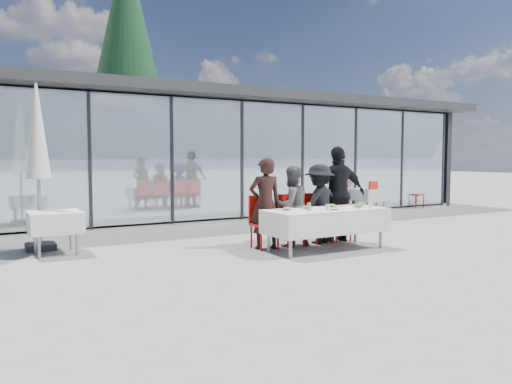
% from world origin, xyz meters
% --- Properties ---
extents(ground, '(90.00, 90.00, 0.00)m').
position_xyz_m(ground, '(0.00, 0.00, 0.00)').
color(ground, gray).
rests_on(ground, ground).
extents(pavilion, '(14.80, 8.80, 3.44)m').
position_xyz_m(pavilion, '(2.00, 8.16, 2.15)').
color(pavilion, gray).
rests_on(pavilion, ground).
extents(treeline, '(62.50, 2.00, 4.40)m').
position_xyz_m(treeline, '(-2.00, 28.00, 2.20)').
color(treeline, black).
rests_on(treeline, ground).
extents(dining_table, '(2.26, 0.96, 0.75)m').
position_xyz_m(dining_table, '(0.37, -0.47, 0.54)').
color(dining_table, silver).
rests_on(dining_table, ground).
extents(diner_a, '(0.72, 0.72, 1.67)m').
position_xyz_m(diner_a, '(-0.53, 0.18, 0.84)').
color(diner_a, black).
rests_on(diner_a, ground).
extents(diner_chair_a, '(0.44, 0.44, 0.97)m').
position_xyz_m(diner_chair_a, '(-0.53, 0.28, 0.54)').
color(diner_chair_a, red).
rests_on(diner_chair_a, ground).
extents(diner_b, '(0.76, 0.76, 1.52)m').
position_xyz_m(diner_b, '(0.05, 0.18, 0.76)').
color(diner_b, '#555555').
rests_on(diner_b, ground).
extents(diner_chair_b, '(0.44, 0.44, 0.97)m').
position_xyz_m(diner_chair_b, '(0.05, 0.28, 0.54)').
color(diner_chair_b, red).
rests_on(diner_chair_b, ground).
extents(diner_c, '(1.19, 1.19, 1.55)m').
position_xyz_m(diner_c, '(0.71, 0.18, 0.77)').
color(diner_c, black).
rests_on(diner_c, ground).
extents(diner_chair_c, '(0.44, 0.44, 0.97)m').
position_xyz_m(diner_chair_c, '(0.71, 0.28, 0.54)').
color(diner_chair_c, red).
rests_on(diner_chair_c, ground).
extents(diner_d, '(1.35, 1.35, 1.90)m').
position_xyz_m(diner_d, '(1.18, 0.18, 0.95)').
color(diner_d, black).
rests_on(diner_d, ground).
extents(diner_chair_d, '(0.44, 0.44, 0.97)m').
position_xyz_m(diner_chair_d, '(1.18, 0.28, 0.54)').
color(diner_chair_d, red).
rests_on(diner_chair_d, ground).
extents(plate_a, '(0.26, 0.26, 0.07)m').
position_xyz_m(plate_a, '(-0.42, -0.39, 0.78)').
color(plate_a, white).
rests_on(plate_a, dining_table).
extents(plate_b, '(0.26, 0.26, 0.07)m').
position_xyz_m(plate_b, '(0.05, -0.35, 0.78)').
color(plate_b, white).
rests_on(plate_b, dining_table).
extents(plate_c, '(0.26, 0.26, 0.07)m').
position_xyz_m(plate_c, '(0.62, -0.31, 0.78)').
color(plate_c, white).
rests_on(plate_c, dining_table).
extents(plate_d, '(0.26, 0.26, 0.07)m').
position_xyz_m(plate_d, '(1.30, -0.30, 0.78)').
color(plate_d, white).
rests_on(plate_d, dining_table).
extents(plate_extra, '(0.26, 0.26, 0.07)m').
position_xyz_m(plate_extra, '(1.01, -0.62, 0.78)').
color(plate_extra, white).
rests_on(plate_extra, dining_table).
extents(juice_bottle, '(0.06, 0.06, 0.14)m').
position_xyz_m(juice_bottle, '(-0.08, -0.56, 0.82)').
color(juice_bottle, '#86AF48').
rests_on(juice_bottle, dining_table).
extents(drinking_glasses, '(0.98, 0.17, 0.10)m').
position_xyz_m(drinking_glasses, '(0.76, -0.64, 0.80)').
color(drinking_glasses, silver).
rests_on(drinking_glasses, dining_table).
extents(folded_eyeglasses, '(0.14, 0.03, 0.01)m').
position_xyz_m(folded_eyeglasses, '(0.37, -0.70, 0.76)').
color(folded_eyeglasses, black).
rests_on(folded_eyeglasses, dining_table).
extents(spare_table_left, '(0.86, 0.86, 0.74)m').
position_xyz_m(spare_table_left, '(-3.95, 1.56, 0.55)').
color(spare_table_left, silver).
rests_on(spare_table_left, ground).
extents(spare_table_right, '(0.86, 0.86, 0.74)m').
position_xyz_m(spare_table_right, '(5.17, 3.65, 0.55)').
color(spare_table_right, silver).
rests_on(spare_table_right, ground).
extents(spare_chair_a, '(0.54, 0.54, 0.97)m').
position_xyz_m(spare_chair_a, '(7.52, 4.12, 0.54)').
color(spare_chair_a, red).
rests_on(spare_chair_a, ground).
extents(spare_chair_b, '(0.53, 0.53, 0.97)m').
position_xyz_m(spare_chair_b, '(5.05, 3.48, 0.54)').
color(spare_chair_b, red).
rests_on(spare_chair_b, ground).
extents(market_umbrella, '(0.50, 0.50, 3.00)m').
position_xyz_m(market_umbrella, '(-4.13, 2.11, 1.96)').
color(market_umbrella, black).
rests_on(market_umbrella, ground).
extents(lounger, '(1.08, 1.46, 0.72)m').
position_xyz_m(lounger, '(4.24, 3.55, 0.26)').
color(lounger, silver).
rests_on(lounger, ground).
extents(conifer_tree, '(4.00, 4.00, 10.50)m').
position_xyz_m(conifer_tree, '(0.50, 13.00, 5.99)').
color(conifer_tree, '#382316').
rests_on(conifer_tree, ground).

